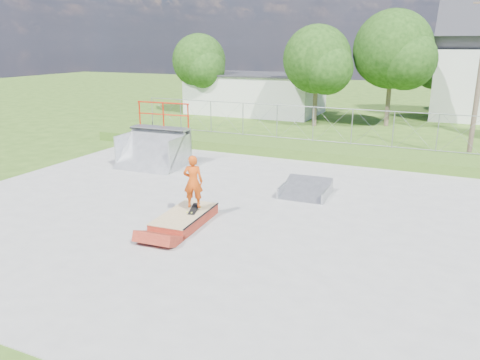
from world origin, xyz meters
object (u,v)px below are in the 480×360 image
object	(u,v)px
grind_box	(185,219)
skater	(193,184)
flat_bank_ramp	(305,189)
quarter_pipe	(151,137)

from	to	relation	value
grind_box	skater	size ratio (longest dim) A/B	1.53
flat_bank_ramp	skater	world-z (taller)	skater
quarter_pipe	skater	xyz separation A→B (m)	(5.11, -5.13, -0.15)
quarter_pipe	skater	distance (m)	7.25
grind_box	skater	world-z (taller)	skater
quarter_pipe	skater	bearing A→B (deg)	-47.50
skater	grind_box	bearing A→B (deg)	45.99
grind_box	quarter_pipe	bearing A→B (deg)	128.95
grind_box	flat_bank_ramp	distance (m)	4.99
quarter_pipe	grind_box	bearing A→B (deg)	-50.10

